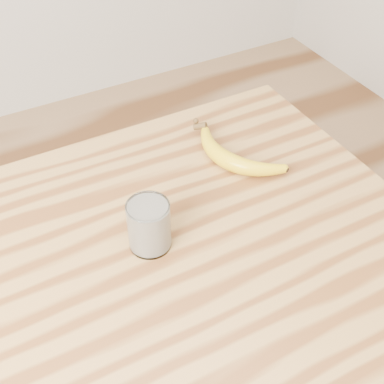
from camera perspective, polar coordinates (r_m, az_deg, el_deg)
name	(u,v)px	position (r m, az deg, el deg)	size (l,w,h in m)	color
room	(69,37)	(0.65, -12.98, 15.79)	(4.04, 4.04, 2.70)	#9B7751
table	(117,324)	(1.04, -7.98, -13.81)	(1.20, 0.80, 0.90)	#A0743C
smoothie_glass	(149,225)	(0.95, -4.61, -3.56)	(0.08, 0.08, 0.10)	white
banana	(228,161)	(1.13, 3.88, 3.30)	(0.11, 0.31, 0.04)	gold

